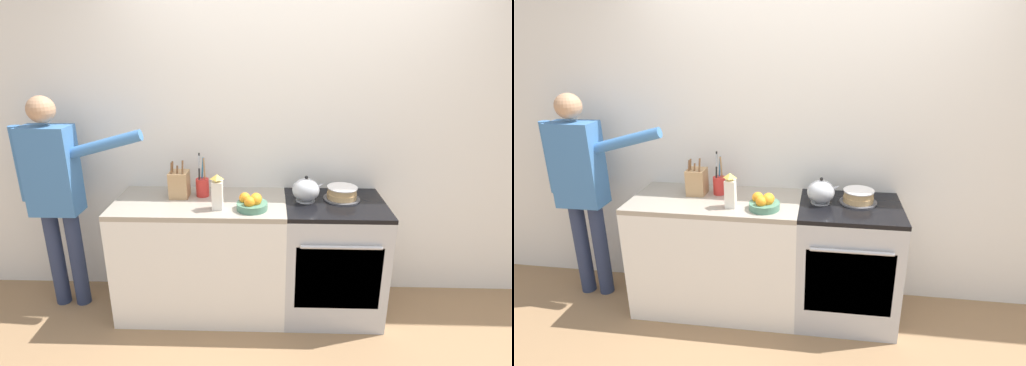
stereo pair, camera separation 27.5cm
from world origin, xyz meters
TOP-DOWN VIEW (x-y plane):
  - ground_plane at (0.00, 0.00)m, footprint 16.00×16.00m
  - wall_back at (0.00, 0.61)m, footprint 8.00×0.04m
  - counter_cabinet at (-0.66, 0.30)m, footprint 1.22×0.59m
  - stove_range at (0.31, 0.29)m, footprint 0.70×0.63m
  - layer_cake at (0.36, 0.36)m, footprint 0.26×0.26m
  - tea_kettle at (0.10, 0.32)m, footprint 0.24×0.19m
  - knife_block at (-0.82, 0.38)m, footprint 0.13×0.15m
  - utensil_crock at (-0.65, 0.40)m, footprint 0.10×0.10m
  - fruit_bowl at (-0.28, 0.16)m, footprint 0.21×0.21m
  - milk_carton at (-0.51, 0.16)m, footprint 0.07×0.07m
  - person_baker at (-1.70, 0.31)m, footprint 0.92×0.20m

SIDE VIEW (x-z plane):
  - ground_plane at x=0.00m, z-range 0.00..0.00m
  - counter_cabinet at x=-0.66m, z-range 0.00..0.88m
  - stove_range at x=0.31m, z-range 0.00..0.88m
  - layer_cake at x=0.36m, z-range 0.88..0.97m
  - fruit_bowl at x=-0.28m, z-range 0.87..0.99m
  - utensil_crock at x=-0.65m, z-range 0.80..1.12m
  - tea_kettle at x=0.10m, z-range 0.87..1.06m
  - person_baker at x=-1.70m, z-range 0.16..1.77m
  - knife_block at x=-0.82m, z-range 0.84..1.12m
  - milk_carton at x=-0.51m, z-range 0.88..1.12m
  - wall_back at x=0.00m, z-range 0.00..2.60m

